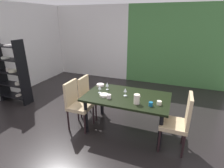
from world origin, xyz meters
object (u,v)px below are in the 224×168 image
at_px(chair_left_far, 89,94).
at_px(wine_glass_west, 125,90).
at_px(chair_right_near, 180,120).
at_px(serving_bowl_center, 100,85).
at_px(pitcher_right, 137,99).
at_px(wine_glass_north, 107,85).
at_px(dining_table, 127,100).
at_px(display_shelf, 11,72).
at_px(cup_south, 109,96).
at_px(serving_bowl_front, 104,95).
at_px(wine_glass_near_window, 100,88).
at_px(chair_left_near, 77,102).
at_px(cup_rear, 159,103).
at_px(cup_east, 151,104).

relative_size(chair_left_far, wine_glass_west, 5.98).
xyz_separation_m(chair_right_near, wine_glass_west, (-1.02, 0.26, 0.28)).
bearing_deg(serving_bowl_center, pitcher_right, -29.94).
bearing_deg(wine_glass_north, pitcher_right, -29.68).
distance_m(dining_table, wine_glass_north, 0.55).
height_order(display_shelf, cup_south, display_shelf).
distance_m(wine_glass_north, serving_bowl_front, 0.35).
height_order(display_shelf, wine_glass_near_window, display_shelf).
bearing_deg(chair_left_near, wine_glass_near_window, 116.39).
relative_size(chair_left_far, wine_glass_north, 5.84).
distance_m(dining_table, cup_south, 0.39).
height_order(serving_bowl_center, serving_bowl_front, serving_bowl_center).
bearing_deg(cup_rear, display_shelf, 175.18).
bearing_deg(cup_east, wine_glass_north, 156.86).
height_order(dining_table, wine_glass_near_window, wine_glass_near_window).
bearing_deg(serving_bowl_front, chair_left_near, -170.78).
height_order(chair_right_near, chair_left_near, chair_right_near).
bearing_deg(display_shelf, cup_south, -7.78).
bearing_deg(dining_table, wine_glass_west, 178.18).
bearing_deg(serving_bowl_front, dining_table, 21.49).
height_order(serving_bowl_front, cup_east, cup_east).
distance_m(wine_glass_near_window, pitcher_right, 0.83).
relative_size(chair_left_near, wine_glass_west, 6.40).
xyz_separation_m(serving_bowl_center, cup_south, (0.41, -0.52, 0.02)).
xyz_separation_m(serving_bowl_front, cup_east, (0.91, -0.09, 0.02)).
xyz_separation_m(dining_table, serving_bowl_front, (-0.41, -0.16, 0.11)).
bearing_deg(chair_left_far, cup_east, 71.04).
distance_m(chair_right_near, cup_rear, 0.43).
distance_m(dining_table, serving_bowl_center, 0.77).
height_order(chair_right_near, cup_rear, chair_right_near).
bearing_deg(pitcher_right, cup_east, -0.33).
distance_m(chair_left_far, pitcher_right, 1.36).
relative_size(display_shelf, wine_glass_near_window, 11.43).
distance_m(display_shelf, wine_glass_north, 2.70).
bearing_deg(display_shelf, cup_rear, -4.82).
distance_m(wine_glass_near_window, wine_glass_west, 0.52).
bearing_deg(wine_glass_north, chair_right_near, -16.05).
height_order(chair_left_near, serving_bowl_front, chair_left_near).
height_order(dining_table, wine_glass_west, wine_glass_west).
relative_size(wine_glass_north, pitcher_right, 0.90).
bearing_deg(dining_table, pitcher_right, -44.94).
height_order(dining_table, serving_bowl_center, serving_bowl_center).
bearing_deg(display_shelf, chair_right_near, -5.83).
relative_size(chair_left_near, chair_left_far, 1.07).
height_order(display_shelf, wine_glass_north, display_shelf).
bearing_deg(chair_left_near, wine_glass_north, 130.06).
height_order(chair_right_near, cup_east, chair_right_near).
height_order(wine_glass_near_window, serving_bowl_front, wine_glass_near_window).
relative_size(dining_table, cup_south, 19.59).
height_order(serving_bowl_center, cup_rear, cup_rear).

